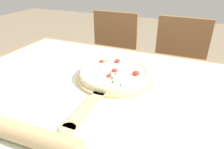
# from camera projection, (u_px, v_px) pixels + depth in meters

# --- Properties ---
(dining_table) EXTENTS (1.33, 1.02, 0.74)m
(dining_table) POSITION_uv_depth(u_px,v_px,m) (93.00, 109.00, 0.86)
(dining_table) COLOR olive
(dining_table) RESTS_ON ground_plane
(towel_cloth) EXTENTS (1.25, 0.94, 0.00)m
(towel_cloth) POSITION_uv_depth(u_px,v_px,m) (92.00, 89.00, 0.81)
(towel_cloth) COLOR silver
(towel_cloth) RESTS_ON dining_table
(pizza_peel) EXTENTS (0.34, 0.56, 0.01)m
(pizza_peel) POSITION_uv_depth(u_px,v_px,m) (112.00, 79.00, 0.87)
(pizza_peel) COLOR tan
(pizza_peel) RESTS_ON towel_cloth
(pizza) EXTENTS (0.31, 0.31, 0.04)m
(pizza) POSITION_uv_depth(u_px,v_px,m) (115.00, 73.00, 0.88)
(pizza) COLOR beige
(pizza) RESTS_ON pizza_peel
(rolling_pin) EXTENTS (0.45, 0.08, 0.06)m
(rolling_pin) POSITION_uv_depth(u_px,v_px,m) (22.00, 133.00, 0.55)
(rolling_pin) COLOR tan
(rolling_pin) RESTS_ON towel_cloth
(chair_left) EXTENTS (0.40, 0.40, 0.88)m
(chair_left) POSITION_uv_depth(u_px,v_px,m) (111.00, 59.00, 1.70)
(chair_left) COLOR brown
(chair_left) RESTS_ON ground_plane
(chair_right) EXTENTS (0.41, 0.41, 0.88)m
(chair_right) POSITION_uv_depth(u_px,v_px,m) (176.00, 69.00, 1.51)
(chair_right) COLOR brown
(chair_right) RESTS_ON ground_plane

